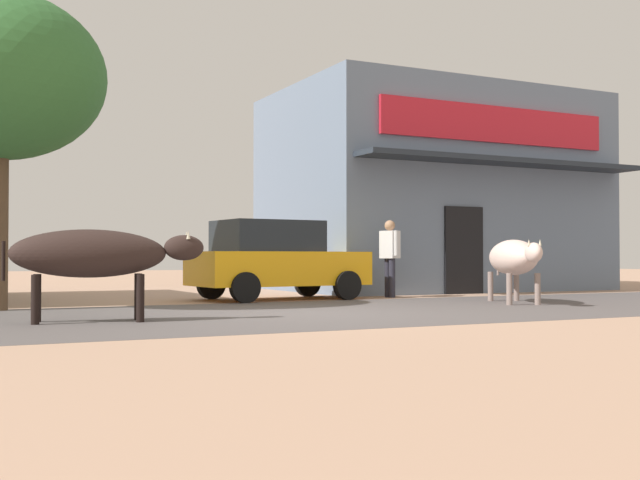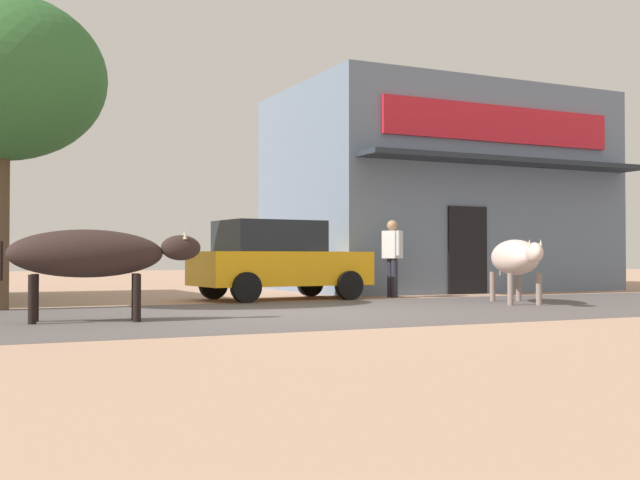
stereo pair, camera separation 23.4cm
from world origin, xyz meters
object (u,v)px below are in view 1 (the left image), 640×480
object	(u,v)px
parked_hatchback_car	(275,259)
cow_far_dark	(514,258)
cow_near_brown	(95,255)
pedestrian_by_shop	(390,252)
roadside_tree	(0,77)

from	to	relation	value
parked_hatchback_car	cow_far_dark	size ratio (longest dim) A/B	1.42
parked_hatchback_car	cow_near_brown	distance (m)	6.12
parked_hatchback_car	pedestrian_by_shop	xyz separation A→B (m)	(2.60, -0.32, 0.16)
cow_near_brown	pedestrian_by_shop	xyz separation A→B (m)	(7.08, 3.85, 0.07)
cow_near_brown	cow_far_dark	bearing A→B (deg)	6.57
pedestrian_by_shop	parked_hatchback_car	bearing A→B (deg)	173.06
cow_near_brown	cow_far_dark	distance (m)	8.14
roadside_tree	cow_far_dark	distance (m)	9.81
cow_near_brown	cow_far_dark	size ratio (longest dim) A/B	1.02
roadside_tree	pedestrian_by_shop	world-z (taller)	roadside_tree
roadside_tree	parked_hatchback_car	distance (m)	6.36
cow_near_brown	pedestrian_by_shop	world-z (taller)	pedestrian_by_shop
roadside_tree	cow_far_dark	size ratio (longest dim) A/B	2.04
cow_far_dark	pedestrian_by_shop	bearing A→B (deg)	109.01
parked_hatchback_car	cow_near_brown	xyz separation A→B (m)	(-4.48, -4.17, 0.09)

